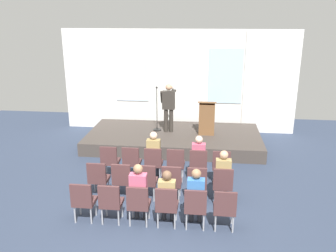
{
  "coord_description": "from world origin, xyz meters",
  "views": [
    {
      "loc": [
        1.04,
        -6.73,
        4.39
      ],
      "look_at": [
        -0.06,
        3.48,
        1.1
      ],
      "focal_mm": 38.18,
      "sensor_mm": 36.0,
      "label": 1
    }
  ],
  "objects_px": {
    "speaker": "(169,104)",
    "chair_r0_c5": "(221,164)",
    "chair_r0_c2": "(154,161)",
    "chair_r0_c3": "(176,162)",
    "chair_r1_c4": "(197,182)",
    "chair_r2_c4": "(195,206)",
    "chair_r1_c0": "(98,177)",
    "chair_r2_c5": "(225,207)",
    "chair_r1_c1": "(122,178)",
    "audience_r2_c2": "(139,191)",
    "chair_r2_c1": "(111,201)",
    "chair_r0_c4": "(198,163)",
    "audience_r0_c2": "(154,153)",
    "chair_r2_c3": "(167,204)",
    "audience_r1_c5": "(223,174)",
    "mic_stand": "(157,121)",
    "audience_r2_c3": "(167,195)",
    "chair_r0_c0": "(110,159)",
    "chair_r1_c2": "(147,179)",
    "chair_r1_c5": "(223,183)",
    "chair_r0_c1": "(132,160)",
    "chair_r2_c0": "(83,199)",
    "audience_r2_c4": "(196,195)",
    "audience_r0_c4": "(199,156)",
    "lectern": "(207,118)",
    "chair_r1_c3": "(172,181)",
    "chair_r2_c2": "(138,202)"
  },
  "relations": [
    {
      "from": "chair_r0_c1",
      "to": "chair_r1_c2",
      "type": "bearing_deg",
      "value": -61.19
    },
    {
      "from": "chair_r2_c4",
      "to": "chair_r1_c1",
      "type": "bearing_deg",
      "value": 148.78
    },
    {
      "from": "audience_r2_c4",
      "to": "chair_r0_c3",
      "type": "bearing_deg",
      "value": 105.93
    },
    {
      "from": "chair_r2_c0",
      "to": "chair_r2_c4",
      "type": "bearing_deg",
      "value": 0.0
    },
    {
      "from": "chair_r0_c1",
      "to": "audience_r1_c5",
      "type": "xyz_separation_m",
      "value": [
        2.42,
        -1.02,
        0.21
      ]
    },
    {
      "from": "chair_r1_c0",
      "to": "chair_r1_c1",
      "type": "bearing_deg",
      "value": 0.0
    },
    {
      "from": "chair_r1_c3",
      "to": "audience_r2_c4",
      "type": "bearing_deg",
      "value": -59.32
    },
    {
      "from": "chair_r0_c3",
      "to": "chair_r2_c5",
      "type": "distance_m",
      "value": 2.51
    },
    {
      "from": "audience_r1_c5",
      "to": "chair_r2_c4",
      "type": "xyz_separation_m",
      "value": [
        -0.6,
        -1.18,
        -0.21
      ]
    },
    {
      "from": "chair_r0_c5",
      "to": "chair_r2_c3",
      "type": "distance_m",
      "value": 2.51
    },
    {
      "from": "chair_r0_c4",
      "to": "chair_r0_c5",
      "type": "relative_size",
      "value": 1.0
    },
    {
      "from": "chair_r1_c1",
      "to": "audience_r2_c2",
      "type": "distance_m",
      "value": 1.21
    },
    {
      "from": "mic_stand",
      "to": "audience_r2_c3",
      "type": "bearing_deg",
      "value": -79.79
    },
    {
      "from": "chair_r0_c4",
      "to": "chair_r1_c4",
      "type": "bearing_deg",
      "value": -90.0
    },
    {
      "from": "mic_stand",
      "to": "chair_r1_c4",
      "type": "height_order",
      "value": "mic_stand"
    },
    {
      "from": "chair_r1_c4",
      "to": "chair_r2_c4",
      "type": "bearing_deg",
      "value": -90.0
    },
    {
      "from": "speaker",
      "to": "chair_r0_c1",
      "type": "height_order",
      "value": "speaker"
    },
    {
      "from": "chair_r1_c1",
      "to": "audience_r2_c3",
      "type": "bearing_deg",
      "value": -40.02
    },
    {
      "from": "chair_r1_c0",
      "to": "chair_r1_c1",
      "type": "relative_size",
      "value": 1.0
    },
    {
      "from": "chair_r0_c5",
      "to": "chair_r1_c2",
      "type": "xyz_separation_m",
      "value": [
        -1.81,
        -1.1,
        0.0
      ]
    },
    {
      "from": "speaker",
      "to": "chair_r0_c5",
      "type": "xyz_separation_m",
      "value": [
        1.71,
        -2.87,
        -0.86
      ]
    },
    {
      "from": "chair_r0_c2",
      "to": "chair_r0_c3",
      "type": "relative_size",
      "value": 1.0
    },
    {
      "from": "chair_r0_c1",
      "to": "audience_r2_c2",
      "type": "height_order",
      "value": "audience_r2_c2"
    },
    {
      "from": "chair_r0_c4",
      "to": "chair_r2_c3",
      "type": "distance_m",
      "value": 2.28
    },
    {
      "from": "chair_r0_c2",
      "to": "audience_r2_c4",
      "type": "distance_m",
      "value": 2.45
    },
    {
      "from": "chair_r0_c0",
      "to": "chair_r1_c2",
      "type": "xyz_separation_m",
      "value": [
        1.21,
        -1.1,
        0.0
      ]
    },
    {
      "from": "chair_r2_c1",
      "to": "chair_r2_c5",
      "type": "height_order",
      "value": "same"
    },
    {
      "from": "chair_r2_c3",
      "to": "audience_r1_c5",
      "type": "bearing_deg",
      "value": 44.29
    },
    {
      "from": "chair_r2_c4",
      "to": "chair_r2_c5",
      "type": "relative_size",
      "value": 1.0
    },
    {
      "from": "chair_r0_c4",
      "to": "audience_r2_c3",
      "type": "xyz_separation_m",
      "value": [
        -0.6,
        -2.11,
        0.18
      ]
    },
    {
      "from": "chair_r0_c3",
      "to": "chair_r1_c0",
      "type": "bearing_deg",
      "value": -148.78
    },
    {
      "from": "audience_r0_c2",
      "to": "chair_r2_c3",
      "type": "xyz_separation_m",
      "value": [
        0.6,
        -2.28,
        -0.22
      ]
    },
    {
      "from": "chair_r0_c3",
      "to": "chair_r0_c5",
      "type": "distance_m",
      "value": 1.21
    },
    {
      "from": "chair_r2_c1",
      "to": "audience_r0_c4",
      "type": "bearing_deg",
      "value": 51.51
    },
    {
      "from": "lectern",
      "to": "audience_r2_c3",
      "type": "bearing_deg",
      "value": -99.31
    },
    {
      "from": "audience_r1_c5",
      "to": "chair_r2_c5",
      "type": "xyz_separation_m",
      "value": [
        0.0,
        -1.18,
        -0.21
      ]
    },
    {
      "from": "chair_r2_c1",
      "to": "chair_r2_c2",
      "type": "xyz_separation_m",
      "value": [
        0.6,
        0.0,
        0.0
      ]
    },
    {
      "from": "chair_r1_c0",
      "to": "chair_r2_c5",
      "type": "height_order",
      "value": "same"
    },
    {
      "from": "audience_r2_c4",
      "to": "audience_r0_c2",
      "type": "bearing_deg",
      "value": 118.82
    },
    {
      "from": "chair_r0_c2",
      "to": "chair_r1_c4",
      "type": "xyz_separation_m",
      "value": [
        1.21,
        -1.1,
        0.0
      ]
    },
    {
      "from": "chair_r1_c5",
      "to": "audience_r2_c4",
      "type": "height_order",
      "value": "audience_r2_c4"
    },
    {
      "from": "speaker",
      "to": "audience_r2_c2",
      "type": "height_order",
      "value": "speaker"
    },
    {
      "from": "audience_r0_c4",
      "to": "chair_r1_c4",
      "type": "distance_m",
      "value": 1.2
    },
    {
      "from": "chair_r0_c5",
      "to": "audience_r2_c4",
      "type": "distance_m",
      "value": 2.21
    },
    {
      "from": "speaker",
      "to": "lectern",
      "type": "height_order",
      "value": "speaker"
    },
    {
      "from": "audience_r2_c3",
      "to": "chair_r2_c4",
      "type": "bearing_deg",
      "value": -7.91
    },
    {
      "from": "mic_stand",
      "to": "chair_r1_c5",
      "type": "height_order",
      "value": "mic_stand"
    },
    {
      "from": "chair_r1_c3",
      "to": "chair_r1_c4",
      "type": "bearing_deg",
      "value": 0.0
    },
    {
      "from": "speaker",
      "to": "audience_r2_c3",
      "type": "height_order",
      "value": "speaker"
    },
    {
      "from": "chair_r2_c1",
      "to": "chair_r0_c4",
      "type": "bearing_deg",
      "value": 50.48
    }
  ]
}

